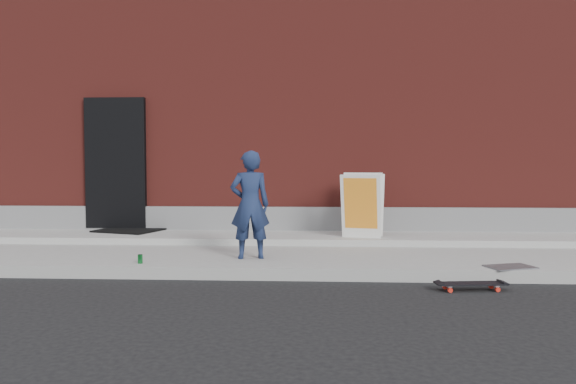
# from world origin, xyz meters

# --- Properties ---
(ground) EXTENTS (80.00, 80.00, 0.00)m
(ground) POSITION_xyz_m (0.00, 0.00, 0.00)
(ground) COLOR black
(ground) RESTS_ON ground
(sidewalk) EXTENTS (20.00, 3.00, 0.15)m
(sidewalk) POSITION_xyz_m (0.00, 1.50, 0.07)
(sidewalk) COLOR gray
(sidewalk) RESTS_ON ground
(apron) EXTENTS (20.00, 1.20, 0.10)m
(apron) POSITION_xyz_m (0.00, 2.40, 0.20)
(apron) COLOR gray
(apron) RESTS_ON sidewalk
(building) EXTENTS (20.00, 8.10, 5.00)m
(building) POSITION_xyz_m (-0.00, 6.99, 2.50)
(building) COLOR maroon
(building) RESTS_ON ground
(child) EXTENTS (0.57, 0.43, 1.41)m
(child) POSITION_xyz_m (0.01, 0.69, 0.86)
(child) COLOR #192546
(child) RESTS_ON sidewalk
(skateboard) EXTENTS (0.78, 0.28, 0.09)m
(skateboard) POSITION_xyz_m (2.58, -0.38, 0.07)
(skateboard) COLOR red
(skateboard) RESTS_ON ground
(pizza_sign) EXTENTS (0.74, 0.82, 1.00)m
(pizza_sign) POSITION_xyz_m (1.59, 2.15, 0.75)
(pizza_sign) COLOR silver
(pizza_sign) RESTS_ON apron
(soda_can) EXTENTS (0.07, 0.07, 0.11)m
(soda_can) POSITION_xyz_m (-1.32, 0.25, 0.21)
(soda_can) COLOR #16702C
(soda_can) RESTS_ON sidewalk
(doormat) EXTENTS (1.18, 1.06, 0.03)m
(doormat) POSITION_xyz_m (-2.30, 2.70, 0.26)
(doormat) COLOR black
(doormat) RESTS_ON apron
(utility_plate) EXTENTS (0.63, 0.50, 0.02)m
(utility_plate) POSITION_xyz_m (3.20, 0.21, 0.16)
(utility_plate) COLOR #5C5C61
(utility_plate) RESTS_ON sidewalk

